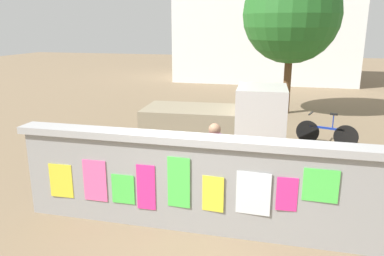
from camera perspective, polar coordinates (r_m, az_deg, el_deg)
The scene contains 8 objects.
ground at distance 13.98m, azimuth 8.52°, elevation 1.38°, with size 60.00×60.00×0.00m, color #7A664C.
poster_wall at distance 6.17m, azimuth 1.48°, elevation -8.33°, with size 6.41×0.42×1.62m.
auto_rickshaw_truck at distance 9.73m, azimuth 4.49°, elevation 0.88°, with size 3.67×1.68×1.85m.
motorcycle at distance 8.24m, azimuth 21.42°, elevation -6.04°, with size 1.90×0.56×0.87m.
bicycle_near at distance 11.33m, azimuth 19.64°, elevation -0.72°, with size 1.65×0.62×0.95m.
person_walking at distance 6.90m, azimuth 3.38°, elevation -4.41°, with size 0.47×0.47×1.62m.
tree_roadside at distance 14.88m, azimuth 14.83°, elevation 16.26°, with size 3.59×3.59×5.50m.
building_background at distance 24.22m, azimuth 11.15°, elevation 15.52°, with size 10.82×5.24×7.06m.
Camera 1 is at (1.19, -5.53, 3.30)m, focal length 35.28 mm.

